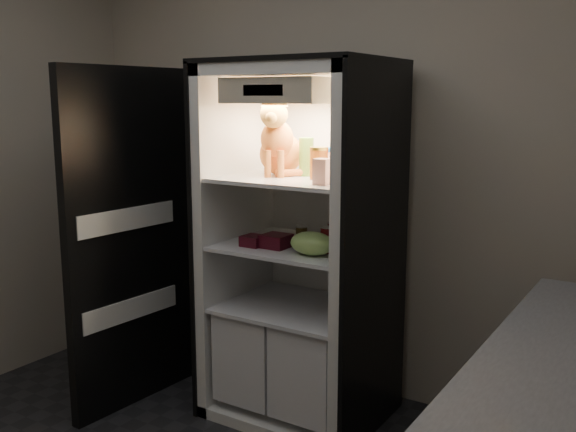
# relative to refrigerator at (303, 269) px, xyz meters

# --- Properties ---
(room_shell) EXTENTS (3.60, 3.60, 3.60)m
(room_shell) POSITION_rel_refrigerator_xyz_m (0.00, -1.38, 0.83)
(room_shell) COLOR white
(room_shell) RESTS_ON floor
(refrigerator) EXTENTS (0.90, 0.72, 1.88)m
(refrigerator) POSITION_rel_refrigerator_xyz_m (0.00, 0.00, 0.00)
(refrigerator) COLOR white
(refrigerator) RESTS_ON floor
(fridge_door) EXTENTS (0.12, 0.87, 1.85)m
(fridge_door) POSITION_rel_refrigerator_xyz_m (-0.85, -0.39, 0.12)
(fridge_door) COLOR black
(fridge_door) RESTS_ON floor
(tabby_cat) EXTENTS (0.39, 0.42, 0.42)m
(tabby_cat) POSITION_rel_refrigerator_xyz_m (-0.13, -0.03, 0.66)
(tabby_cat) COLOR #D45A1B
(tabby_cat) RESTS_ON refrigerator
(parmesan_shaker) EXTENTS (0.08, 0.08, 0.20)m
(parmesan_shaker) POSITION_rel_refrigerator_xyz_m (0.01, 0.01, 0.60)
(parmesan_shaker) COLOR #238125
(parmesan_shaker) RESTS_ON refrigerator
(mayo_tub) EXTENTS (0.10, 0.10, 0.14)m
(mayo_tub) POSITION_rel_refrigerator_xyz_m (0.07, 0.10, 0.57)
(mayo_tub) COLOR white
(mayo_tub) RESTS_ON refrigerator
(salsa_jar) EXTENTS (0.09, 0.09, 0.16)m
(salsa_jar) POSITION_rel_refrigerator_xyz_m (0.14, -0.08, 0.58)
(salsa_jar) COLOR maroon
(salsa_jar) RESTS_ON refrigerator
(pepper_jar) EXTENTS (0.12, 0.12, 0.20)m
(pepper_jar) POSITION_rel_refrigerator_xyz_m (0.22, 0.05, 0.60)
(pepper_jar) COLOR #9F2C15
(pepper_jar) RESTS_ON refrigerator
(cream_carton) EXTENTS (0.07, 0.07, 0.12)m
(cream_carton) POSITION_rel_refrigerator_xyz_m (0.25, -0.24, 0.56)
(cream_carton) COLOR silver
(cream_carton) RESTS_ON refrigerator
(soda_can_a) EXTENTS (0.07, 0.07, 0.12)m
(soda_can_a) POSITION_rel_refrigerator_xyz_m (0.18, 0.01, 0.21)
(soda_can_a) COLOR black
(soda_can_a) RESTS_ON refrigerator
(soda_can_b) EXTENTS (0.07, 0.07, 0.13)m
(soda_can_b) POSITION_rel_refrigerator_xyz_m (0.31, -0.02, 0.21)
(soda_can_b) COLOR black
(soda_can_b) RESTS_ON refrigerator
(soda_can_c) EXTENTS (0.07, 0.07, 0.13)m
(soda_can_c) POSITION_rel_refrigerator_xyz_m (0.22, -0.14, 0.21)
(soda_can_c) COLOR black
(soda_can_c) RESTS_ON refrigerator
(condiment_jar) EXTENTS (0.06, 0.06, 0.08)m
(condiment_jar) POSITION_rel_refrigerator_xyz_m (-0.02, 0.01, 0.19)
(condiment_jar) COLOR brown
(condiment_jar) RESTS_ON refrigerator
(grape_bag) EXTENTS (0.23, 0.16, 0.11)m
(grape_bag) POSITION_rel_refrigerator_xyz_m (0.18, -0.22, 0.20)
(grape_bag) COLOR #86AE51
(grape_bag) RESTS_ON refrigerator
(berry_box_left) EXTENTS (0.11, 0.11, 0.05)m
(berry_box_left) POSITION_rel_refrigerator_xyz_m (-0.17, -0.21, 0.18)
(berry_box_left) COLOR #4C0C1B
(berry_box_left) RESTS_ON refrigerator
(berry_box_right) EXTENTS (0.13, 0.13, 0.07)m
(berry_box_right) POSITION_rel_refrigerator_xyz_m (-0.05, -0.18, 0.18)
(berry_box_right) COLOR #4C0C1B
(berry_box_right) RESTS_ON refrigerator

